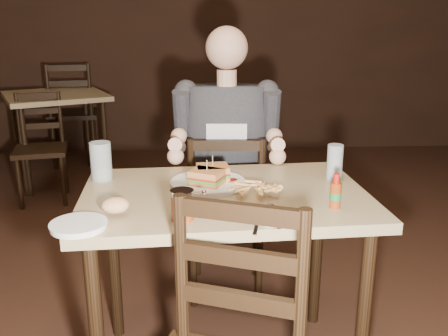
{
  "coord_description": "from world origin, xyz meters",
  "views": [
    {
      "loc": [
        0.02,
        -1.84,
        1.39
      ],
      "look_at": [
        0.12,
        -0.05,
        0.85
      ],
      "focal_mm": 40.0,
      "sensor_mm": 36.0,
      "label": 1
    }
  ],
  "objects": [
    {
      "name": "napkin",
      "position": [
        0.13,
        -0.3,
        0.77
      ],
      "size": [
        0.17,
        0.16,
        0.0
      ],
      "primitive_type": "cube",
      "rotation": [
        0.0,
        0.0,
        -0.32
      ],
      "color": "white",
      "rests_on": "main_table"
    },
    {
      "name": "fries_pile",
      "position": [
        0.23,
        -0.13,
        0.8
      ],
      "size": [
        0.24,
        0.18,
        0.04
      ],
      "primitive_type": null,
      "rotation": [
        0.0,
        0.0,
        0.06
      ],
      "color": "#F2B669",
      "rests_on": "dinner_plate"
    },
    {
      "name": "diner",
      "position": [
        0.16,
        0.48,
        0.9
      ],
      "size": [
        0.55,
        0.45,
        0.91
      ],
      "primitive_type": null,
      "rotation": [
        0.0,
        0.0,
        -0.06
      ],
      "color": "#34343A",
      "rests_on": "chair_far"
    },
    {
      "name": "sandwich_left",
      "position": [
        0.06,
        -0.06,
        0.84
      ],
      "size": [
        0.15,
        0.14,
        0.1
      ],
      "primitive_type": null,
      "rotation": [
        0.0,
        0.0,
        -0.48
      ],
      "color": "#DD8B4D",
      "rests_on": "dinner_plate"
    },
    {
      "name": "dinner_plate",
      "position": [
        0.06,
        -0.02,
        0.78
      ],
      "size": [
        0.3,
        0.3,
        0.02
      ],
      "primitive_type": "cylinder",
      "rotation": [
        0.0,
        0.0,
        0.06
      ],
      "color": "white",
      "rests_on": "main_table"
    },
    {
      "name": "bg_table",
      "position": [
        -1.18,
        2.5,
        0.68
      ],
      "size": [
        1.06,
        1.06,
        0.77
      ],
      "rotation": [
        0.0,
        0.0,
        0.43
      ],
      "color": "tan",
      "rests_on": "ground"
    },
    {
      "name": "sandwich_right",
      "position": [
        0.08,
        0.0,
        0.84
      ],
      "size": [
        0.13,
        0.11,
        0.1
      ],
      "primitive_type": null,
      "rotation": [
        0.0,
        0.0,
        0.09
      ],
      "color": "#DD8B4D",
      "rests_on": "dinner_plate"
    },
    {
      "name": "main_table",
      "position": [
        0.12,
        -0.1,
        0.67
      ],
      "size": [
        1.1,
        0.76,
        0.77
      ],
      "rotation": [
        0.0,
        0.0,
        0.06
      ],
      "color": "tan",
      "rests_on": "ground"
    },
    {
      "name": "ketchup_dollop",
      "position": [
        0.16,
        -0.01,
        0.79
      ],
      "size": [
        0.04,
        0.04,
        0.01
      ],
      "primitive_type": "ellipsoid",
      "rotation": [
        0.0,
        0.0,
        0.06
      ],
      "color": "maroon",
      "rests_on": "dinner_plate"
    },
    {
      "name": "bread_roll",
      "position": [
        -0.25,
        -0.31,
        0.81
      ],
      "size": [
        0.09,
        0.08,
        0.05
      ],
      "primitive_type": "ellipsoid",
      "rotation": [
        0.0,
        0.0,
        0.06
      ],
      "color": "tan",
      "rests_on": "side_plate"
    },
    {
      "name": "glass_right",
      "position": [
        0.57,
        0.04,
        0.84
      ],
      "size": [
        0.07,
        0.07,
        0.14
      ],
      "primitive_type": "cylinder",
      "rotation": [
        0.0,
        0.0,
        0.06
      ],
      "color": "silver",
      "rests_on": "main_table"
    },
    {
      "name": "salt_shaker",
      "position": [
        0.24,
        -0.4,
        0.8
      ],
      "size": [
        0.04,
        0.04,
        0.06
      ],
      "primitive_type": null,
      "rotation": [
        0.0,
        0.0,
        0.06
      ],
      "color": "white",
      "rests_on": "main_table"
    },
    {
      "name": "syrup_dispenser",
      "position": [
        -0.03,
        -0.35,
        0.82
      ],
      "size": [
        0.08,
        0.08,
        0.1
      ],
      "primitive_type": null,
      "rotation": [
        0.0,
        0.0,
        0.06
      ],
      "color": "maroon",
      "rests_on": "main_table"
    },
    {
      "name": "glass_left",
      "position": [
        -0.36,
        0.08,
        0.85
      ],
      "size": [
        0.09,
        0.09,
        0.15
      ],
      "primitive_type": "cylinder",
      "rotation": [
        0.0,
        0.0,
        0.06
      ],
      "color": "silver",
      "rests_on": "main_table"
    },
    {
      "name": "bg_chair_far",
      "position": [
        -1.18,
        3.05,
        0.49
      ],
      "size": [
        0.53,
        0.57,
        0.99
      ],
      "primitive_type": null,
      "rotation": [
        0.0,
        0.0,
        3.31
      ],
      "color": "black",
      "rests_on": "ground"
    },
    {
      "name": "chair_far",
      "position": [
        0.17,
        0.52,
        0.43
      ],
      "size": [
        0.43,
        0.46,
        0.87
      ],
      "primitive_type": null,
      "rotation": [
        0.0,
        0.0,
        3.08
      ],
      "color": "black",
      "rests_on": "ground"
    },
    {
      "name": "room_shell",
      "position": [
        0.0,
        0.0,
        1.4
      ],
      "size": [
        7.0,
        7.0,
        7.0
      ],
      "color": "black",
      "rests_on": "ground"
    },
    {
      "name": "fork",
      "position": [
        0.2,
        -0.42,
        0.77
      ],
      "size": [
        0.04,
        0.15,
        0.0
      ],
      "primitive_type": "cube",
      "rotation": [
        0.0,
        0.0,
        -0.2
      ],
      "color": "silver",
      "rests_on": "napkin"
    },
    {
      "name": "hot_sauce",
      "position": [
        0.49,
        -0.27,
        0.83
      ],
      "size": [
        0.04,
        0.04,
        0.12
      ],
      "primitive_type": null,
      "rotation": [
        0.0,
        0.0,
        0.06
      ],
      "color": "maroon",
      "rests_on": "main_table"
    },
    {
      "name": "side_plate",
      "position": [
        -0.35,
        -0.4,
        0.78
      ],
      "size": [
        0.18,
        0.18,
        0.01
      ],
      "primitive_type": "cylinder",
      "rotation": [
        0.0,
        0.0,
        0.06
      ],
      "color": "white",
      "rests_on": "main_table"
    },
    {
      "name": "knife",
      "position": [
        0.24,
        -0.34,
        0.78
      ],
      "size": [
        0.06,
        0.21,
        0.01
      ],
      "primitive_type": "cube",
      "rotation": [
        0.0,
        0.0,
        0.24
      ],
      "color": "silver",
      "rests_on": "napkin"
    },
    {
      "name": "bg_chair_near",
      "position": [
        -1.18,
        1.95,
        0.42
      ],
      "size": [
        0.46,
        0.49,
        0.84
      ],
      "primitive_type": null,
      "rotation": [
        0.0,
        0.0,
        0.19
      ],
      "color": "black",
      "rests_on": "ground"
    }
  ]
}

